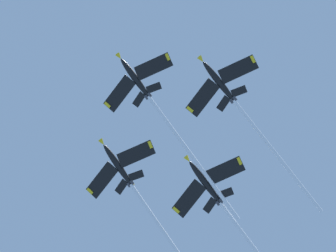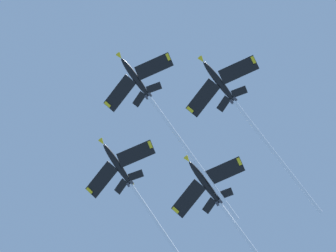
{
  "view_description": "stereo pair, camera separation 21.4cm",
  "coord_description": "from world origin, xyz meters",
  "px_view_note": "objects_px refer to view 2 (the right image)",
  "views": [
    {
      "loc": [
        42.63,
        -5.15,
        1.89
      ],
      "look_at": [
        24.83,
        19.6,
        145.92
      ],
      "focal_mm": 66.24,
      "sensor_mm": 36.0,
      "label": 1
    },
    {
      "loc": [
        42.45,
        -5.27,
        1.89
      ],
      "look_at": [
        24.83,
        19.6,
        145.92
      ],
      "focal_mm": 66.24,
      "sensor_mm": 36.0,
      "label": 2
    }
  ],
  "objects_px": {
    "jet_lead": "(156,107)",
    "jet_slot": "(220,203)",
    "jet_right_wing": "(136,192)",
    "jet_left_wing": "(238,106)"
  },
  "relations": [
    {
      "from": "jet_right_wing",
      "to": "jet_slot",
      "type": "height_order",
      "value": "jet_right_wing"
    },
    {
      "from": "jet_lead",
      "to": "jet_left_wing",
      "type": "xyz_separation_m",
      "value": [
        16.06,
        10.17,
        -3.97
      ]
    },
    {
      "from": "jet_left_wing",
      "to": "jet_right_wing",
      "type": "bearing_deg",
      "value": 174.05
    },
    {
      "from": "jet_lead",
      "to": "jet_slot",
      "type": "distance_m",
      "value": 27.39
    },
    {
      "from": "jet_lead",
      "to": "jet_right_wing",
      "type": "height_order",
      "value": "jet_lead"
    },
    {
      "from": "jet_slot",
      "to": "jet_left_wing",
      "type": "bearing_deg",
      "value": -43.77
    },
    {
      "from": "jet_left_wing",
      "to": "jet_right_wing",
      "type": "distance_m",
      "value": 31.7
    },
    {
      "from": "jet_right_wing",
      "to": "jet_slot",
      "type": "bearing_deg",
      "value": 37.92
    },
    {
      "from": "jet_lead",
      "to": "jet_right_wing",
      "type": "relative_size",
      "value": 1.03
    },
    {
      "from": "jet_lead",
      "to": "jet_left_wing",
      "type": "bearing_deg",
      "value": 32.33
    }
  ]
}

